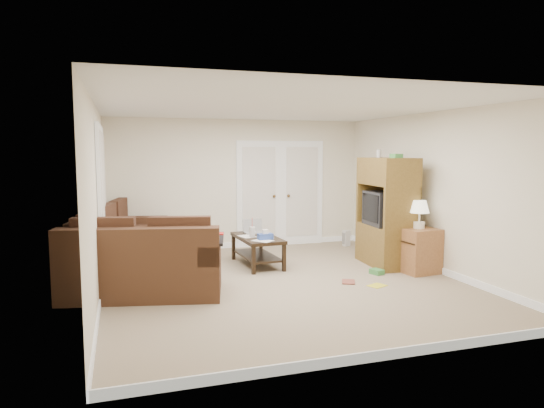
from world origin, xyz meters
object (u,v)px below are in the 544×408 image
object	(u,v)px
sectional_sofa	(132,256)
tv_armoire	(386,211)
side_cabinet	(418,247)
coffee_table	(257,249)

from	to	relation	value
sectional_sofa	tv_armoire	size ratio (longest dim) A/B	1.79
side_cabinet	sectional_sofa	bearing A→B (deg)	163.14
coffee_table	tv_armoire	world-z (taller)	tv_armoire
coffee_table	side_cabinet	size ratio (longest dim) A/B	1.08
coffee_table	side_cabinet	bearing A→B (deg)	-31.66
tv_armoire	side_cabinet	size ratio (longest dim) A/B	1.69
coffee_table	tv_armoire	xyz separation A→B (m)	(2.05, -0.62, 0.63)
coffee_table	tv_armoire	bearing A→B (deg)	-20.18
tv_armoire	sectional_sofa	bearing A→B (deg)	-179.21
coffee_table	tv_armoire	size ratio (longest dim) A/B	0.64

